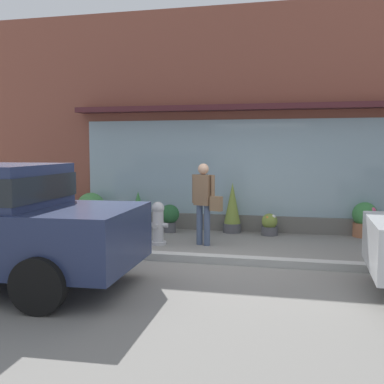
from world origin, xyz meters
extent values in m
plane|color=gray|center=(0.00, 0.00, 0.00)|extent=(60.00, 60.00, 0.00)
cube|color=#B2B2AD|center=(0.00, -0.20, 0.06)|extent=(14.00, 0.24, 0.12)
cube|color=brown|center=(0.00, 3.20, 2.52)|extent=(14.00, 0.36, 5.05)
cube|color=#8CA5B2|center=(-0.14, 3.00, 1.42)|extent=(7.49, 0.03, 2.19)
cube|color=#4C1E23|center=(0.00, 2.85, 2.77)|extent=(8.09, 0.56, 0.12)
cube|color=#605E59|center=(0.00, 2.98, 0.18)|extent=(7.89, 0.20, 0.36)
cylinder|color=#B2B2B7|center=(-1.52, 1.02, 0.03)|extent=(0.32, 0.32, 0.06)
cylinder|color=#B2B2B7|center=(-1.52, 1.02, 0.35)|extent=(0.22, 0.22, 0.59)
sphere|color=#B2B2B7|center=(-1.52, 1.02, 0.72)|extent=(0.25, 0.25, 0.25)
cylinder|color=#B2B2B7|center=(-1.67, 1.02, 0.38)|extent=(0.10, 0.09, 0.09)
cylinder|color=#B2B2B7|center=(-1.37, 1.02, 0.38)|extent=(0.10, 0.09, 0.09)
cylinder|color=#B2B2B7|center=(-1.52, 0.87, 0.38)|extent=(0.09, 0.10, 0.09)
cylinder|color=#475675|center=(-0.57, 1.15, 0.39)|extent=(0.12, 0.12, 0.78)
cylinder|color=#475675|center=(-0.73, 1.21, 0.39)|extent=(0.12, 0.12, 0.78)
cube|color=brown|center=(-0.65, 1.18, 1.07)|extent=(0.38, 0.31, 0.59)
sphere|color=tan|center=(-0.65, 1.18, 1.48)|extent=(0.21, 0.21, 0.21)
cylinder|color=brown|center=(-0.45, 1.10, 1.09)|extent=(0.08, 0.08, 0.56)
cylinder|color=brown|center=(-0.85, 1.26, 1.09)|extent=(0.08, 0.08, 0.56)
cube|color=#846647|center=(-0.38, 1.05, 0.83)|extent=(0.26, 0.18, 0.28)
cylinder|color=black|center=(-1.71, -1.23, 0.33)|extent=(0.67, 0.21, 0.66)
cylinder|color=black|center=(-1.61, -3.13, 0.33)|extent=(0.67, 0.21, 0.66)
cylinder|color=#9E6042|center=(-4.93, 2.43, 0.17)|extent=(0.36, 0.36, 0.34)
cone|color=#2D6B33|center=(-4.93, 2.43, 0.68)|extent=(0.32, 0.32, 0.67)
cylinder|color=#9E6042|center=(2.48, 2.84, 0.15)|extent=(0.48, 0.48, 0.30)
sphere|color=#3D8442|center=(2.48, 2.84, 0.48)|extent=(0.52, 0.52, 0.52)
sphere|color=#B266B7|center=(2.65, 2.91, 0.58)|extent=(0.11, 0.11, 0.11)
sphere|color=#B266B7|center=(2.38, 2.95, 0.60)|extent=(0.10, 0.10, 0.10)
sphere|color=#DB4C7A|center=(2.61, 2.72, 0.58)|extent=(0.15, 0.15, 0.15)
cylinder|color=#4C4C51|center=(-1.69, 2.40, 0.11)|extent=(0.27, 0.27, 0.23)
sphere|color=#23562D|center=(-1.69, 2.40, 0.41)|extent=(0.43, 0.43, 0.43)
cylinder|color=#33473D|center=(-3.68, 2.57, 0.10)|extent=(0.47, 0.47, 0.21)
sphere|color=#4C934C|center=(-3.68, 2.57, 0.49)|extent=(0.67, 0.67, 0.67)
cylinder|color=#4C4C51|center=(0.51, 2.56, 0.09)|extent=(0.36, 0.36, 0.19)
sphere|color=olive|center=(0.51, 2.56, 0.30)|extent=(0.34, 0.34, 0.34)
sphere|color=white|center=(0.59, 2.51, 0.41)|extent=(0.10, 0.10, 0.10)
sphere|color=orange|center=(0.48, 2.46, 0.38)|extent=(0.10, 0.10, 0.10)
sphere|color=#DB4C7A|center=(0.42, 2.57, 0.34)|extent=(0.09, 0.09, 0.09)
cylinder|color=#4C4C51|center=(-2.59, 2.83, 0.10)|extent=(0.42, 0.42, 0.21)
cone|color=#3D8442|center=(-2.59, 2.83, 0.53)|extent=(0.38, 0.38, 0.65)
cylinder|color=#4C4C51|center=(-0.33, 2.71, 0.10)|extent=(0.41, 0.41, 0.21)
cone|color=olive|center=(-0.33, 2.71, 0.66)|extent=(0.37, 0.37, 0.91)
camera|label=1|loc=(1.36, -7.93, 1.88)|focal=45.53mm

